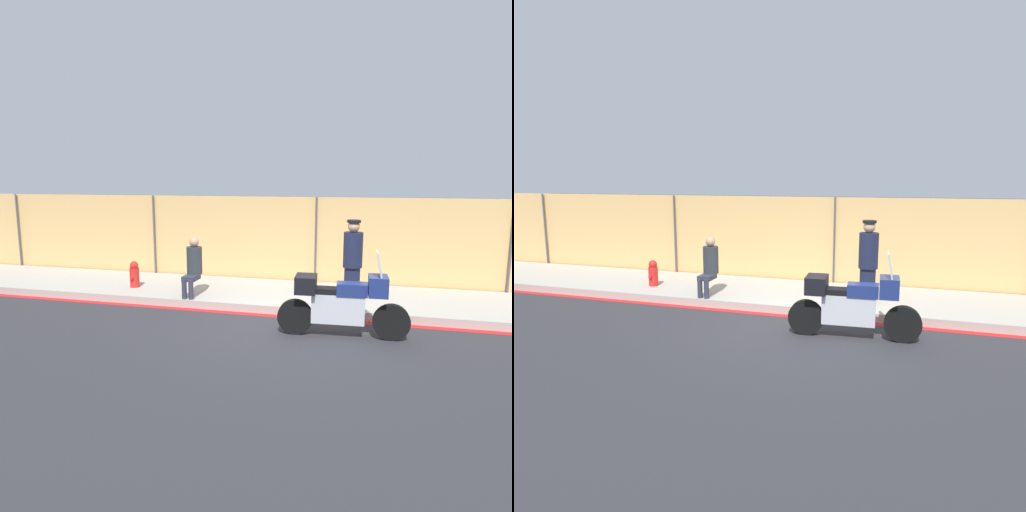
% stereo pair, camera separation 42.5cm
% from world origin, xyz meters
% --- Properties ---
extents(ground_plane, '(120.00, 120.00, 0.00)m').
position_xyz_m(ground_plane, '(0.00, 0.00, 0.00)').
color(ground_plane, '#2D2D33').
extents(sidewalk, '(32.53, 2.46, 0.17)m').
position_xyz_m(sidewalk, '(0.00, 2.08, 0.09)').
color(sidewalk, '#ADA89E').
rests_on(sidewalk, ground_plane).
extents(curb_paint_stripe, '(32.53, 0.18, 0.01)m').
position_xyz_m(curb_paint_stripe, '(0.00, 0.76, 0.00)').
color(curb_paint_stripe, red).
rests_on(curb_paint_stripe, ground_plane).
extents(storefront_fence, '(30.91, 0.17, 2.28)m').
position_xyz_m(storefront_fence, '(-0.00, 3.40, 1.14)').
color(storefront_fence, '#E5B26B').
rests_on(storefront_fence, ground_plane).
extents(motorcycle, '(2.28, 0.57, 1.53)m').
position_xyz_m(motorcycle, '(0.87, -0.13, 0.62)').
color(motorcycle, black).
rests_on(motorcycle, ground_plane).
extents(officer_standing, '(0.40, 0.40, 1.72)m').
position_xyz_m(officer_standing, '(0.97, 1.65, 1.05)').
color(officer_standing, '#191E38').
rests_on(officer_standing, sidewalk).
extents(person_seated_on_curb, '(0.34, 0.65, 1.29)m').
position_xyz_m(person_seated_on_curb, '(-2.45, 1.31, 0.89)').
color(person_seated_on_curb, '#2D3342').
rests_on(person_seated_on_curb, sidewalk).
extents(fire_hydrant, '(0.22, 0.28, 0.63)m').
position_xyz_m(fire_hydrant, '(-4.10, 1.66, 0.48)').
color(fire_hydrant, red).
rests_on(fire_hydrant, sidewalk).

